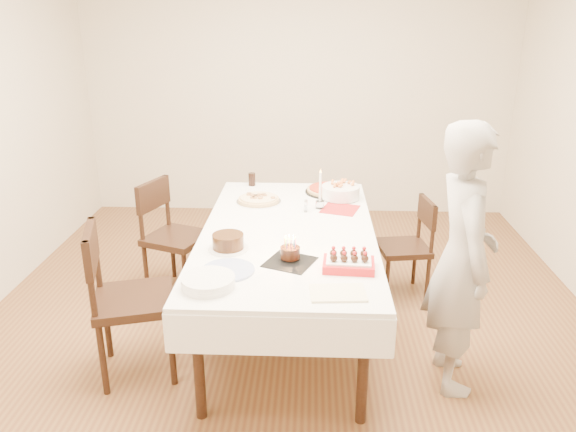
{
  "coord_description": "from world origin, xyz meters",
  "views": [
    {
      "loc": [
        0.15,
        -3.47,
        2.14
      ],
      "look_at": [
        -0.0,
        -0.01,
        0.85
      ],
      "focal_mm": 35.0,
      "sensor_mm": 36.0,
      "label": 1
    }
  ],
  "objects_px": {
    "layer_cake": "(228,242)",
    "cola_glass": "(252,179)",
    "chair_left_savory": "(177,238)",
    "pasta_bowl": "(341,192)",
    "chair_left_dessert": "(134,300)",
    "dining_table": "(288,281)",
    "birthday_cake": "(290,247)",
    "chair_right_savory": "(403,248)",
    "strawberry_box": "(349,263)",
    "person": "(462,259)",
    "pizza_pepperoni": "(329,190)",
    "pizza_white": "(259,200)",
    "taper_candle": "(320,189)"
  },
  "relations": [
    {
      "from": "chair_left_dessert",
      "to": "person",
      "type": "xyz_separation_m",
      "value": [
        1.91,
        -0.0,
        0.31
      ]
    },
    {
      "from": "layer_cake",
      "to": "pasta_bowl",
      "type": "bearing_deg",
      "value": 54.24
    },
    {
      "from": "taper_candle",
      "to": "pizza_white",
      "type": "bearing_deg",
      "value": 166.45
    },
    {
      "from": "pizza_pepperoni",
      "to": "pasta_bowl",
      "type": "height_order",
      "value": "pasta_bowl"
    },
    {
      "from": "chair_right_savory",
      "to": "taper_candle",
      "type": "height_order",
      "value": "taper_candle"
    },
    {
      "from": "pizza_white",
      "to": "layer_cake",
      "type": "xyz_separation_m",
      "value": [
        -0.1,
        -0.89,
        0.03
      ]
    },
    {
      "from": "taper_candle",
      "to": "layer_cake",
      "type": "distance_m",
      "value": 0.97
    },
    {
      "from": "chair_right_savory",
      "to": "person",
      "type": "relative_size",
      "value": 0.5
    },
    {
      "from": "chair_left_dessert",
      "to": "pizza_pepperoni",
      "type": "relative_size",
      "value": 2.52
    },
    {
      "from": "pizza_pepperoni",
      "to": "taper_candle",
      "type": "relative_size",
      "value": 1.3
    },
    {
      "from": "pizza_pepperoni",
      "to": "pasta_bowl",
      "type": "relative_size",
      "value": 1.33
    },
    {
      "from": "dining_table",
      "to": "chair_left_savory",
      "type": "xyz_separation_m",
      "value": [
        -0.89,
        0.54,
        0.08
      ]
    },
    {
      "from": "taper_candle",
      "to": "cola_glass",
      "type": "relative_size",
      "value": 2.8
    },
    {
      "from": "chair_left_savory",
      "to": "pasta_bowl",
      "type": "distance_m",
      "value": 1.33
    },
    {
      "from": "pizza_white",
      "to": "birthday_cake",
      "type": "relative_size",
      "value": 2.6
    },
    {
      "from": "chair_left_dessert",
      "to": "pasta_bowl",
      "type": "relative_size",
      "value": 3.35
    },
    {
      "from": "dining_table",
      "to": "layer_cake",
      "type": "relative_size",
      "value": 8.75
    },
    {
      "from": "dining_table",
      "to": "cola_glass",
      "type": "xyz_separation_m",
      "value": [
        -0.34,
        0.99,
        0.43
      ]
    },
    {
      "from": "taper_candle",
      "to": "birthday_cake",
      "type": "xyz_separation_m",
      "value": [
        -0.18,
        -0.91,
        -0.07
      ]
    },
    {
      "from": "chair_left_savory",
      "to": "birthday_cake",
      "type": "height_order",
      "value": "chair_left_savory"
    },
    {
      "from": "cola_glass",
      "to": "strawberry_box",
      "type": "height_order",
      "value": "cola_glass"
    },
    {
      "from": "chair_right_savory",
      "to": "pizza_white",
      "type": "distance_m",
      "value": 1.18
    },
    {
      "from": "chair_left_savory",
      "to": "pizza_pepperoni",
      "type": "distance_m",
      "value": 1.27
    },
    {
      "from": "person",
      "to": "birthday_cake",
      "type": "xyz_separation_m",
      "value": [
        -0.98,
        0.06,
        0.03
      ]
    },
    {
      "from": "pizza_pepperoni",
      "to": "taper_candle",
      "type": "height_order",
      "value": "taper_candle"
    },
    {
      "from": "dining_table",
      "to": "strawberry_box",
      "type": "height_order",
      "value": "strawberry_box"
    },
    {
      "from": "chair_left_savory",
      "to": "layer_cake",
      "type": "bearing_deg",
      "value": 143.08
    },
    {
      "from": "strawberry_box",
      "to": "birthday_cake",
      "type": "bearing_deg",
      "value": 161.5
    },
    {
      "from": "birthday_cake",
      "to": "chair_right_savory",
      "type": "bearing_deg",
      "value": 50.65
    },
    {
      "from": "pizza_pepperoni",
      "to": "person",
      "type": "bearing_deg",
      "value": -62.09
    },
    {
      "from": "chair_right_savory",
      "to": "dining_table",
      "type": "bearing_deg",
      "value": -155.91
    },
    {
      "from": "dining_table",
      "to": "taper_candle",
      "type": "relative_size",
      "value": 7.14
    },
    {
      "from": "dining_table",
      "to": "taper_candle",
      "type": "bearing_deg",
      "value": 64.28
    },
    {
      "from": "cola_glass",
      "to": "dining_table",
      "type": "bearing_deg",
      "value": -70.86
    },
    {
      "from": "pizza_pepperoni",
      "to": "taper_candle",
      "type": "bearing_deg",
      "value": -102.0
    },
    {
      "from": "birthday_cake",
      "to": "pizza_pepperoni",
      "type": "bearing_deg",
      "value": 78.46
    },
    {
      "from": "pasta_bowl",
      "to": "chair_left_savory",
      "type": "bearing_deg",
      "value": -173.92
    },
    {
      "from": "chair_left_dessert",
      "to": "taper_candle",
      "type": "height_order",
      "value": "taper_candle"
    },
    {
      "from": "chair_right_savory",
      "to": "pizza_pepperoni",
      "type": "height_order",
      "value": "pizza_pepperoni"
    },
    {
      "from": "dining_table",
      "to": "pizza_pepperoni",
      "type": "bearing_deg",
      "value": 70.29
    },
    {
      "from": "pasta_bowl",
      "to": "person",
      "type": "bearing_deg",
      "value": -62.12
    },
    {
      "from": "chair_left_dessert",
      "to": "cola_glass",
      "type": "distance_m",
      "value": 1.64
    },
    {
      "from": "chair_right_savory",
      "to": "person",
      "type": "bearing_deg",
      "value": -90.94
    },
    {
      "from": "layer_cake",
      "to": "cola_glass",
      "type": "bearing_deg",
      "value": 89.65
    },
    {
      "from": "chair_right_savory",
      "to": "chair_left_dessert",
      "type": "height_order",
      "value": "chair_left_dessert"
    },
    {
      "from": "layer_cake",
      "to": "birthday_cake",
      "type": "bearing_deg",
      "value": -18.77
    },
    {
      "from": "pizza_white",
      "to": "cola_glass",
      "type": "bearing_deg",
      "value": 102.55
    },
    {
      "from": "dining_table",
      "to": "chair_left_dessert",
      "type": "bearing_deg",
      "value": -149.91
    },
    {
      "from": "dining_table",
      "to": "taper_candle",
      "type": "distance_m",
      "value": 0.72
    },
    {
      "from": "chair_left_savory",
      "to": "pizza_white",
      "type": "distance_m",
      "value": 0.72
    }
  ]
}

